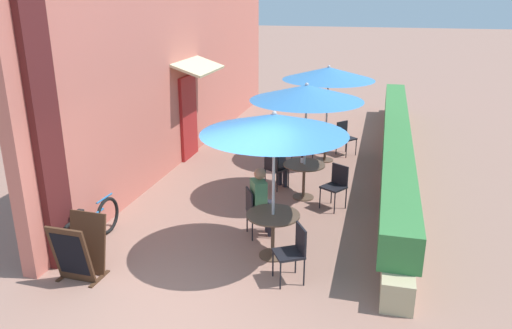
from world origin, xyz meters
TOP-DOWN VIEW (x-y plane):
  - ground_plane at (0.00, 0.00)m, footprint 120.00×120.00m
  - cafe_facade_wall at (-2.54, 6.63)m, footprint 0.98×13.53m
  - planter_hedge at (2.75, 6.67)m, footprint 0.60×12.53m
  - patio_table_near at (0.82, 1.56)m, footprint 0.85×0.85m
  - patio_umbrella_near at (0.82, 1.56)m, footprint 2.23×2.23m
  - cafe_chair_near_left at (0.37, 2.19)m, footprint 0.55×0.55m
  - seated_patron_near_left at (0.47, 2.24)m, footprint 0.51×0.48m
  - cafe_chair_near_right at (1.27, 0.93)m, footprint 0.55×0.55m
  - patio_table_mid at (0.91, 4.10)m, footprint 0.85×0.85m
  - patio_umbrella_mid at (0.91, 4.10)m, footprint 2.23×2.23m
  - cafe_chair_mid_left at (0.22, 4.44)m, footprint 0.55×0.55m
  - seated_patron_mid_left at (0.28, 4.53)m, footprint 0.48×0.51m
  - cafe_chair_mid_right at (1.60, 3.76)m, footprint 0.55×0.55m
  - coffee_cup_mid at (0.85, 4.17)m, footprint 0.07×0.07m
  - patio_table_far at (1.04, 6.65)m, footprint 0.85×0.85m
  - patio_umbrella_far at (1.04, 6.65)m, footprint 2.23×2.23m
  - cafe_chair_far_left at (0.62, 6.01)m, footprint 0.56×0.56m
  - cafe_chair_far_right at (1.47, 7.30)m, footprint 0.56×0.56m
  - bicycle_leaning at (-2.20, 1.13)m, footprint 0.13×1.68m
  - menu_board at (-1.80, 0.24)m, footprint 0.64×0.65m

SIDE VIEW (x-z plane):
  - ground_plane at x=0.00m, z-range 0.00..0.00m
  - bicycle_leaning at x=-2.20m, z-range -0.03..0.72m
  - menu_board at x=-1.80m, z-range -0.01..0.94m
  - cafe_chair_near_left at x=0.37m, z-range 0.08..0.95m
  - cafe_chair_near_right at x=1.27m, z-range 0.08..0.95m
  - cafe_chair_mid_left at x=0.22m, z-range 0.08..0.95m
  - cafe_chair_mid_right at x=1.60m, z-range 0.08..0.95m
  - cafe_chair_far_left at x=0.62m, z-range 0.08..0.95m
  - cafe_chair_far_right at x=1.47m, z-range 0.08..0.95m
  - planter_hedge at x=2.75m, z-range 0.03..1.04m
  - patio_table_near at x=0.82m, z-range 0.19..0.93m
  - patio_table_mid at x=0.91m, z-range 0.19..0.93m
  - patio_table_far at x=1.04m, z-range 0.19..0.93m
  - seated_patron_near_left at x=0.47m, z-range 0.06..1.31m
  - seated_patron_mid_left at x=0.28m, z-range 0.06..1.31m
  - coffee_cup_mid at x=0.85m, z-range 0.74..0.83m
  - cafe_facade_wall at x=-2.54m, z-range -0.01..4.19m
  - patio_umbrella_near at x=0.82m, z-range 1.00..3.41m
  - patio_umbrella_mid at x=0.91m, z-range 1.00..3.41m
  - patio_umbrella_far at x=1.04m, z-range 1.00..3.41m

